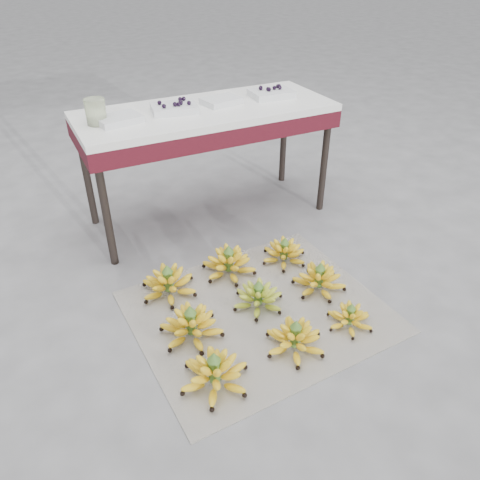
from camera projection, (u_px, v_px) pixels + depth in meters
name	position (u px, v px, depth m)	size (l,w,h in m)	color
ground	(260.00, 302.00, 2.51)	(60.00, 60.00, 0.00)	slate
newspaper_mat	(259.00, 312.00, 2.45)	(1.25, 1.05, 0.01)	white
bunch_front_left	(215.00, 373.00, 2.01)	(0.33, 0.33, 0.19)	yellow
bunch_front_center	(295.00, 339.00, 2.19)	(0.29, 0.29, 0.18)	yellow
bunch_front_right	(350.00, 318.00, 2.33)	(0.24, 0.24, 0.14)	yellow
bunch_mid_left	(191.00, 325.00, 2.26)	(0.33, 0.33, 0.19)	yellow
bunch_mid_center	(258.00, 297.00, 2.45)	(0.35, 0.35, 0.17)	#98B52B
bunch_mid_right	(319.00, 280.00, 2.57)	(0.36, 0.36, 0.18)	yellow
bunch_back_left	(169.00, 283.00, 2.54)	(0.38, 0.38, 0.19)	yellow
bunch_back_center	(229.00, 263.00, 2.69)	(0.33, 0.33, 0.19)	yellow
bunch_back_right	(284.00, 253.00, 2.79)	(0.30, 0.30, 0.17)	yellow
vendor_table	(207.00, 122.00, 2.93)	(1.59, 0.64, 0.76)	black
tray_far_left	(119.00, 119.00, 2.64)	(0.27, 0.21, 0.04)	silver
tray_left	(174.00, 108.00, 2.80)	(0.30, 0.24, 0.07)	silver
tray_right	(221.00, 101.00, 2.94)	(0.26, 0.21, 0.04)	silver
tray_far_right	(271.00, 93.00, 3.06)	(0.28, 0.21, 0.07)	silver
glass_jar	(96.00, 112.00, 2.59)	(0.11, 0.11, 0.14)	beige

